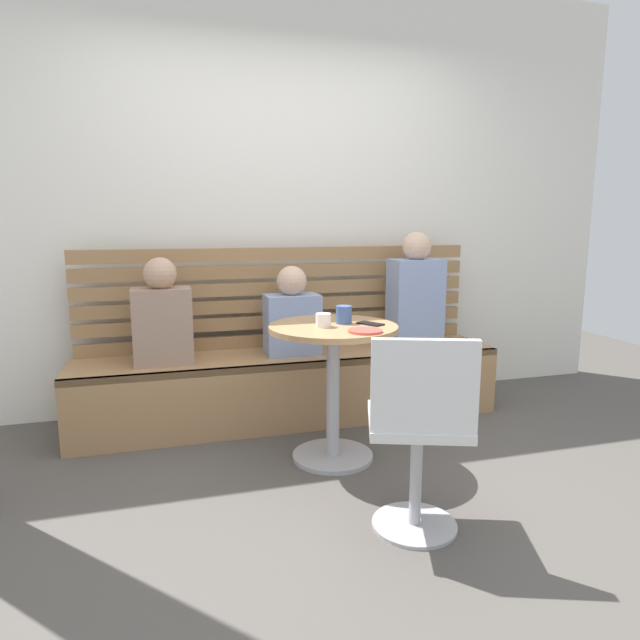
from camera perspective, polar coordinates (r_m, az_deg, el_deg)
name	(u,v)px	position (r m, az deg, el deg)	size (l,w,h in m)	color
ground	(352,509)	(2.62, 3.38, -19.00)	(8.00, 8.00, 0.00)	#514C47
back_wall	(275,196)	(3.87, -4.71, 12.73)	(5.20, 0.10, 2.90)	white
booth_bench	(291,386)	(3.60, -3.01, -6.88)	(2.70, 0.52, 0.44)	#A87C51
booth_backrest	(282,297)	(3.71, -3.94, 2.44)	(2.65, 0.04, 0.67)	#9A7249
cafe_table	(333,366)	(2.93, 1.36, -4.80)	(0.68, 0.68, 0.74)	#ADADB2
white_chair	(419,428)	(2.27, 10.27, -10.96)	(0.51, 0.51, 0.85)	#ADADB2
person_adult	(415,295)	(3.76, 9.85, 2.53)	(0.34, 0.22, 0.77)	#8C9EC6
person_child_left	(162,317)	(3.38, -16.04, 0.27)	(0.34, 0.22, 0.63)	#9E7F6B
person_child_middle	(292,316)	(3.49, -2.92, 0.41)	(0.34, 0.22, 0.56)	#8C9EC6
cup_ceramic_white	(323,320)	(2.83, 0.35, -0.01)	(0.08, 0.08, 0.07)	white
cup_mug_blue	(344,315)	(2.92, 2.49, 0.56)	(0.08, 0.08, 0.10)	#3D5B9E
plate_small	(365,331)	(2.71, 4.71, -1.14)	(0.17, 0.17, 0.01)	#DB4C42
phone_on_table	(370,324)	(2.91, 5.26, -0.38)	(0.07, 0.14, 0.01)	black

